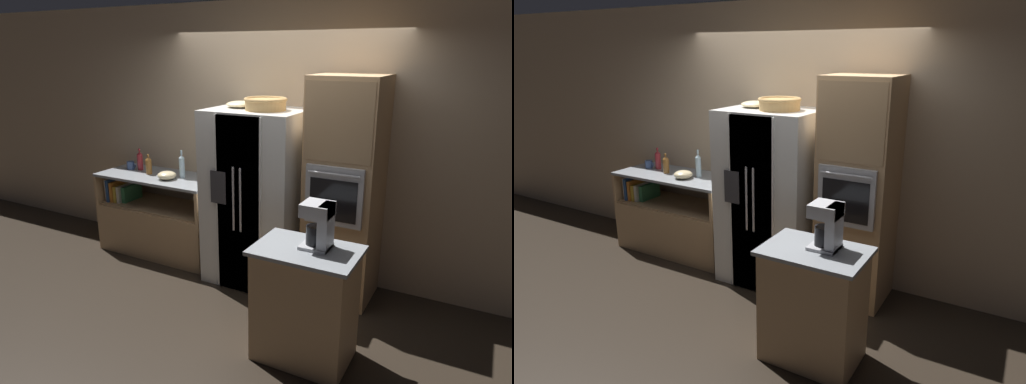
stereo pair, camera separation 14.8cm
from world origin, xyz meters
The scene contains 14 objects.
ground_plane centered at (0.00, 0.00, 0.00)m, with size 20.00×20.00×0.00m, color black.
wall_back centered at (0.00, 0.43, 1.40)m, with size 12.00×0.06×2.80m.
counter_left centered at (-1.39, 0.08, 0.35)m, with size 1.47×0.64×0.94m.
refrigerator centered at (-0.08, 0.02, 0.89)m, with size 0.94×0.78×1.77m.
wall_oven centered at (0.80, 0.10, 1.06)m, with size 0.63×0.65×2.11m.
island_counter centered at (0.87, -0.97, 0.46)m, with size 0.78×0.54×0.92m.
wicker_basket centered at (0.03, 0.00, 1.84)m, with size 0.41×0.41×0.12m.
fruit_bowl centered at (-0.29, 0.07, 1.81)m, with size 0.28×0.28×0.06m.
bottle_tall centered at (-1.08, 0.13, 1.08)m, with size 0.06×0.06×0.31m.
bottle_short centered at (-1.74, 0.18, 1.06)m, with size 0.07×0.07×0.26m.
bottle_wide centered at (-1.52, 0.07, 1.05)m, with size 0.07×0.07×0.23m.
mug centered at (-1.87, 0.15, 0.99)m, with size 0.12×0.09×0.10m.
mixing_bowl centered at (-1.20, -0.01, 0.99)m, with size 0.21×0.21×0.09m.
coffee_maker centered at (0.94, -0.92, 1.11)m, with size 0.21×0.21×0.35m.
Camera 1 is at (1.98, -3.85, 2.31)m, focal length 32.00 mm.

